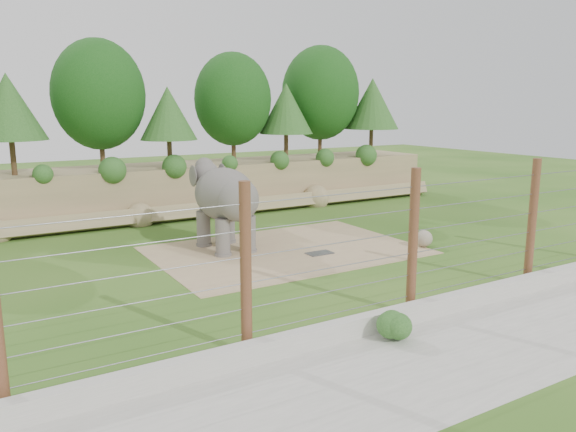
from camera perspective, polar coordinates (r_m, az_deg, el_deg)
ground at (r=19.29m, az=3.08°, el=-5.67°), size 90.00×90.00×0.00m
back_embankment at (r=30.06m, az=-9.66°, el=7.98°), size 30.00×5.52×8.77m
dirt_patch at (r=21.98m, az=-0.23°, el=-3.50°), size 10.00×7.00×0.02m
drain_grate at (r=21.50m, az=3.23°, el=-3.78°), size 1.00×0.60×0.03m
elephant at (r=21.97m, az=-6.41°, el=0.90°), size 1.85×4.19×3.37m
stone_ball at (r=23.05m, az=13.65°, el=-2.24°), size 0.67×0.67×0.67m
retaining_wall at (r=15.55m, az=13.58°, el=-9.26°), size 26.00×0.35×0.50m
walkway at (r=14.40m, az=19.23°, el=-12.34°), size 26.00×4.00×0.01m
barrier_fence at (r=15.38m, az=12.58°, el=-2.61°), size 20.26×0.26×4.00m
walkway_shrub at (r=13.90m, az=11.00°, el=-11.17°), size 0.70×0.70×0.70m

